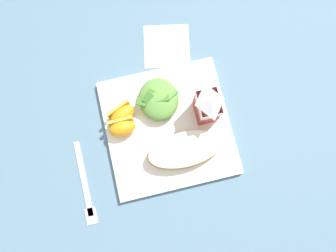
# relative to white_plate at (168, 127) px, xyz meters

# --- Properties ---
(ground) EXTENTS (3.00, 3.00, 0.00)m
(ground) POSITION_rel_white_plate_xyz_m (0.00, 0.00, -0.01)
(ground) COLOR slate
(white_plate) EXTENTS (0.28, 0.28, 0.02)m
(white_plate) POSITION_rel_white_plate_xyz_m (0.00, 0.00, 0.00)
(white_plate) COLOR white
(white_plate) RESTS_ON ground
(cheesy_pizza_bread) EXTENTS (0.08, 0.17, 0.04)m
(cheesy_pizza_bread) POSITION_rel_white_plate_xyz_m (0.06, 0.02, 0.03)
(cheesy_pizza_bread) COLOR tan
(cheesy_pizza_bread) RESTS_ON white_plate
(green_salad_pile) EXTENTS (0.10, 0.10, 0.05)m
(green_salad_pile) POSITION_rel_white_plate_xyz_m (-0.06, -0.01, 0.03)
(green_salad_pile) COLOR #5B8E3D
(green_salad_pile) RESTS_ON white_plate
(milk_carton) EXTENTS (0.06, 0.04, 0.11)m
(milk_carton) POSITION_rel_white_plate_xyz_m (-0.01, 0.09, 0.07)
(milk_carton) COLOR #B7332D
(milk_carton) RESTS_ON white_plate
(orange_wedge_front) EXTENTS (0.06, 0.07, 0.04)m
(orange_wedge_front) POSITION_rel_white_plate_xyz_m (-0.05, -0.09, 0.03)
(orange_wedge_front) COLOR orange
(orange_wedge_front) RESTS_ON white_plate
(orange_wedge_middle) EXTENTS (0.04, 0.06, 0.04)m
(orange_wedge_middle) POSITION_rel_white_plate_xyz_m (-0.02, -0.10, 0.03)
(orange_wedge_middle) COLOR orange
(orange_wedge_middle) RESTS_ON white_plate
(paper_napkin) EXTENTS (0.13, 0.13, 0.00)m
(paper_napkin) POSITION_rel_white_plate_xyz_m (-0.20, 0.04, -0.01)
(paper_napkin) COLOR white
(paper_napkin) RESTS_ON ground
(metal_fork) EXTENTS (0.19, 0.02, 0.01)m
(metal_fork) POSITION_rel_white_plate_xyz_m (0.09, -0.21, -0.01)
(metal_fork) COLOR silver
(metal_fork) RESTS_ON ground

